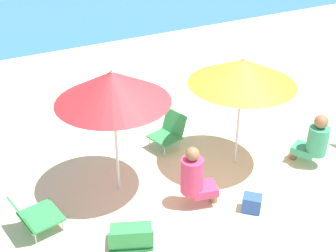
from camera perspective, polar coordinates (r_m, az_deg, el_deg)
The scene contains 9 objects.
ground_plane at distance 6.83m, azimuth 6.48°, elevation -7.98°, with size 40.00×40.00×0.00m, color beige.
umbrella_orange at distance 6.64m, azimuth 9.52°, elevation 6.83°, with size 1.61×1.61×1.86m.
umbrella_red at distance 5.97m, azimuth -7.12°, elevation 4.97°, with size 1.58×1.58×1.96m.
beach_chair_a at distance 6.17m, azimuth -16.82°, elevation -10.92°, with size 0.64×0.62×0.52m.
beach_chair_b at distance 5.60m, azimuth -4.74°, elevation -14.10°, with size 0.73×0.76×0.59m.
beach_chair_c at distance 7.58m, azimuth 0.14°, elevation -0.59°, with size 0.62×0.59×0.62m.
person_a at distance 7.43m, azimuth 18.19°, elevation -1.75°, with size 0.47×0.56×0.92m.
person_b at distance 6.22m, azimuth 3.49°, elevation -6.53°, with size 0.55×0.40×0.97m.
beach_bag at distance 6.44m, azimuth 10.66°, elevation -9.68°, with size 0.26×0.21×0.25m, color #2D519E.
Camera 1 is at (-3.20, -4.35, 4.18)m, focal length 47.75 mm.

